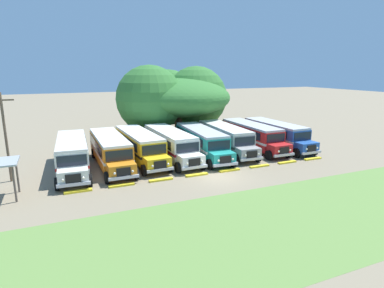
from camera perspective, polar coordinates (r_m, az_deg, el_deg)
The scene contains 20 objects.
ground_plane at distance 27.15m, azimuth 4.81°, elevation -5.87°, with size 220.00×220.00×0.00m, color #84755B.
foreground_grass_strip at distance 20.45m, azimuth 16.57°, elevation -13.02°, with size 80.00×10.29×0.01m, color olive.
parked_bus_slot_0 at distance 30.34m, azimuth -20.70°, elevation -1.52°, with size 3.09×10.89×2.82m.
parked_bus_slot_1 at distance 30.71m, azimuth -14.45°, elevation -0.91°, with size 2.82×10.86×2.82m.
parked_bus_slot_2 at distance 31.94m, azimuth -9.37°, elevation -0.12°, with size 3.18×10.91×2.82m.
parked_bus_slot_3 at distance 32.36m, azimuth -3.90°, elevation 0.20°, with size 2.98×10.88×2.82m.
parked_bus_slot_4 at distance 33.30m, azimuth 1.77°, elevation 0.60°, with size 3.17×10.91×2.82m.
parked_bus_slot_5 at distance 35.20m, azimuth 6.00°, elevation 1.22°, with size 3.15×10.90×2.82m.
parked_bus_slot_6 at distance 37.00m, azimuth 10.73°, elevation 1.65°, with size 2.71×10.84×2.82m.
parked_bus_slot_7 at distance 38.49m, azimuth 14.85°, elevation 1.88°, with size 2.76×10.85×2.82m.
curb_wheelstop_0 at distance 25.21m, azimuth -19.75°, elevation -7.98°, with size 2.00×0.36×0.15m, color yellow.
curb_wheelstop_1 at distance 25.52m, azimuth -12.52°, elevation -7.23°, with size 2.00×0.36×0.15m, color yellow.
curb_wheelstop_2 at distance 26.23m, azimuth -5.60°, elevation -6.41°, with size 2.00×0.36×0.15m, color yellow.
curb_wheelstop_3 at distance 27.29m, azimuth 0.86°, elevation -5.55°, with size 2.00×0.36×0.15m, color yellow.
curb_wheelstop_4 at distance 28.67m, azimuth 6.74°, elevation -4.70°, with size 2.00×0.36×0.15m, color yellow.
curb_wheelstop_5 at distance 30.34m, azimuth 12.02°, elevation -3.90°, with size 2.00×0.36×0.15m, color yellow.
curb_wheelstop_6 at distance 32.23m, azimuth 16.70°, elevation -3.16°, with size 2.00×0.36×0.15m, color yellow.
curb_wheelstop_7 at distance 34.32m, azimuth 20.84°, elevation -2.49°, with size 2.00×0.36×0.15m, color yellow.
broad_shade_tree at distance 43.39m, azimuth -3.04°, elevation 8.28°, with size 15.94×14.92×9.45m.
utility_pole at distance 28.99m, azimuth -30.48°, elevation 1.40°, with size 1.80×0.20×7.17m.
Camera 1 is at (-12.10, -22.63, 8.86)m, focal length 29.71 mm.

